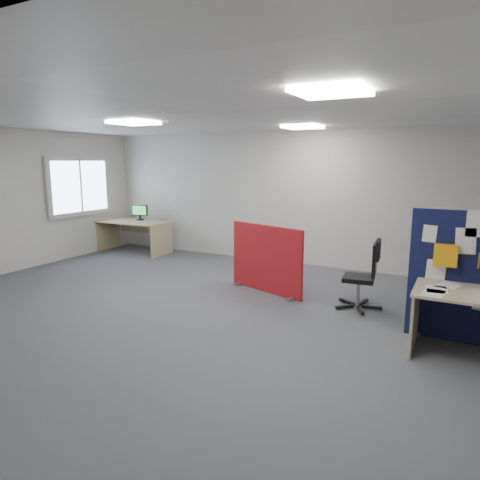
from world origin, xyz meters
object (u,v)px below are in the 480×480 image
at_px(red_divider, 266,260).
at_px(monitor_second, 140,212).
at_px(second_desk, 135,228).
at_px(office_chair, 367,271).

bearing_deg(red_divider, monitor_second, 175.93).
distance_m(second_desk, monitor_second, 0.41).
bearing_deg(red_divider, office_chair, 14.41).
bearing_deg(second_desk, monitor_second, 77.90).
bearing_deg(second_desk, office_chair, -15.22).
distance_m(red_divider, office_chair, 1.61).
bearing_deg(monitor_second, office_chair, -28.15).
bearing_deg(office_chair, second_desk, 158.21).
xyz_separation_m(second_desk, monitor_second, (0.03, 0.16, 0.37)).
relative_size(red_divider, second_desk, 0.84).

